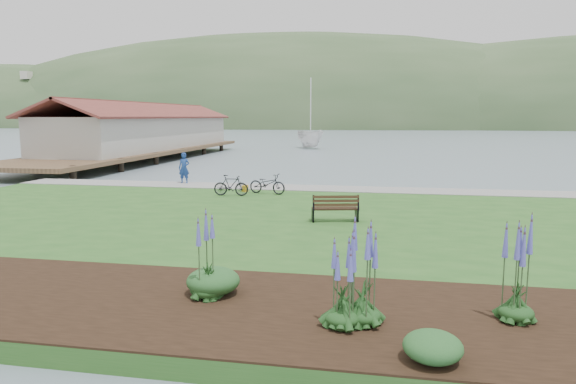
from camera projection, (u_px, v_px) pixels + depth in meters
name	position (u px, v px, depth m)	size (l,w,h in m)	color
ground	(311.00, 224.00, 19.49)	(600.00, 600.00, 0.00)	slate
lawn	(303.00, 230.00, 17.52)	(34.00, 20.00, 0.40)	#25531D
shoreline_path	(330.00, 189.00, 26.14)	(34.00, 2.20, 0.03)	gray
garden_bed	(399.00, 317.00, 9.35)	(24.00, 4.40, 0.04)	black
far_hillside	(434.00, 128.00, 181.19)	(580.00, 80.00, 38.00)	#354F2C
pier_pavilion	(146.00, 131.00, 49.50)	(8.00, 36.00, 5.40)	#4C3826
park_bench	(335.00, 208.00, 17.91)	(1.71, 0.97, 1.00)	black
person	(184.00, 165.00, 28.05)	(0.73, 0.50, 2.00)	navy
bicycle_a	(267.00, 184.00, 24.38)	(1.85, 0.65, 0.97)	black
bicycle_b	(231.00, 185.00, 23.78)	(1.62, 0.47, 0.98)	black
sailboat	(310.00, 148.00, 65.87)	(10.77, 10.97, 28.40)	silver
pannier	(245.00, 188.00, 25.10)	(0.19, 0.30, 0.32)	gold
echium_0	(343.00, 286.00, 8.81)	(0.62, 0.62, 1.74)	#153A15
echium_1	(519.00, 271.00, 9.04)	(0.62, 0.62, 2.11)	#153A15
echium_4	(207.00, 259.00, 10.21)	(0.62, 0.62, 2.12)	#153A15
echium_5	(364.00, 275.00, 8.89)	(0.62, 0.62, 2.08)	#153A15
shrub_0	(213.00, 281.00, 10.50)	(1.09, 1.09, 0.55)	#1E4C21
shrub_1	(433.00, 347.00, 7.61)	(0.89, 0.89, 0.45)	#1E4C21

